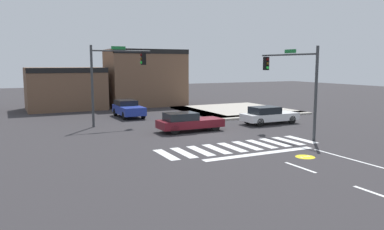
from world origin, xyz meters
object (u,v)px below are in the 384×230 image
(traffic_signal_southeast, at_px, (292,75))
(car_blue, at_px, (128,108))
(car_maroon, at_px, (188,122))
(car_white, at_px, (268,115))
(traffic_signal_northwest, at_px, (115,71))

(traffic_signal_southeast, height_order, car_blue, traffic_signal_southeast)
(car_maroon, relative_size, car_white, 1.02)
(traffic_signal_southeast, relative_size, car_blue, 1.39)
(car_white, bearing_deg, car_maroon, -177.96)
(traffic_signal_northwest, xyz_separation_m, car_blue, (2.22, 4.06, -3.42))
(traffic_signal_northwest, height_order, car_blue, traffic_signal_northwest)
(car_maroon, bearing_deg, traffic_signal_northwest, 127.98)
(traffic_signal_northwest, height_order, traffic_signal_southeast, traffic_signal_northwest)
(car_maroon, distance_m, car_blue, 9.07)
(traffic_signal_southeast, bearing_deg, traffic_signal_northwest, 46.34)
(traffic_signal_northwest, bearing_deg, traffic_signal_southeast, -43.66)
(traffic_signal_southeast, distance_m, car_white, 5.67)
(car_blue, bearing_deg, car_white, 45.12)
(traffic_signal_northwest, xyz_separation_m, traffic_signal_southeast, (9.41, -8.98, -0.19))
(car_blue, bearing_deg, traffic_signal_northwest, -28.63)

